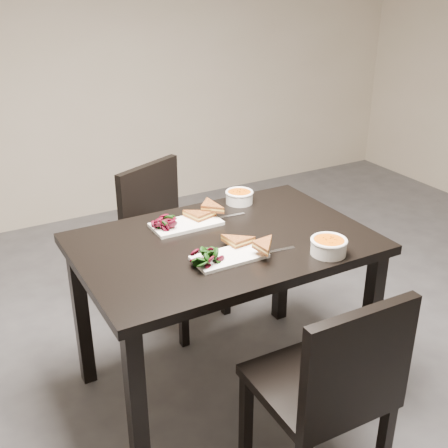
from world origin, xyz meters
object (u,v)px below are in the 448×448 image
at_px(plate_near, 229,257).
at_px(soup_bowl_far, 239,196).
at_px(chair_near, 332,386).
at_px(soup_bowl_near, 329,245).
at_px(table, 224,261).
at_px(plate_far, 186,224).
at_px(chair_far, 166,235).

relative_size(plate_near, soup_bowl_far, 2.13).
distance_m(chair_near, soup_bowl_near, 0.55).
bearing_deg(soup_bowl_far, chair_near, -102.58).
height_order(table, soup_bowl_far, soup_bowl_far).
relative_size(plate_near, soup_bowl_near, 1.95).
distance_m(plate_near, soup_bowl_far, 0.57).
bearing_deg(table, plate_far, 111.12).
relative_size(chair_near, plate_far, 2.83).
xyz_separation_m(table, soup_bowl_near, (0.29, -0.31, 0.14)).
xyz_separation_m(plate_near, soup_bowl_far, (0.32, 0.47, 0.03)).
bearing_deg(soup_bowl_near, soup_bowl_far, 93.42).
xyz_separation_m(table, soup_bowl_far, (0.26, 0.31, 0.13)).
distance_m(table, soup_bowl_far, 0.42).
bearing_deg(chair_far, table, -116.65).
distance_m(chair_near, soup_bowl_far, 1.06).
bearing_deg(soup_bowl_near, chair_near, -124.63).
relative_size(chair_far, plate_near, 3.00).
bearing_deg(table, soup_bowl_far, 50.41).
xyz_separation_m(chair_near, plate_near, (-0.10, 0.53, 0.27)).
xyz_separation_m(soup_bowl_near, soup_bowl_far, (-0.04, 0.62, -0.00)).
distance_m(table, chair_near, 0.71).
relative_size(plate_near, plate_far, 0.94).
xyz_separation_m(table, chair_far, (0.03, 0.67, -0.17)).
relative_size(table, soup_bowl_near, 8.27).
xyz_separation_m(table, plate_far, (-0.08, 0.20, 0.11)).
bearing_deg(soup_bowl_near, table, 133.43).
bearing_deg(table, chair_near, -87.14).
bearing_deg(plate_far, chair_near, -82.85).
distance_m(chair_far, plate_far, 0.56).
bearing_deg(chair_far, soup_bowl_near, -99.16).
distance_m(soup_bowl_near, plate_far, 0.63).
xyz_separation_m(plate_far, soup_bowl_far, (0.33, 0.11, 0.03)).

